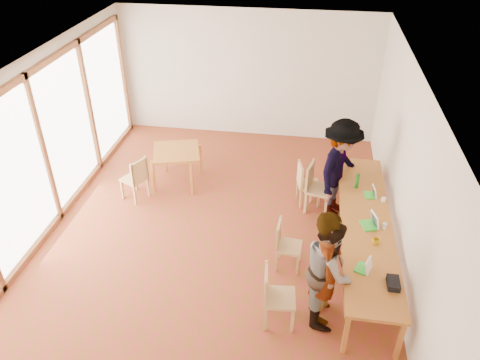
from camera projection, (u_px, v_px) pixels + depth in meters
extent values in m
plane|color=maroon|center=(216.00, 234.00, 8.31)|extent=(8.00, 8.00, 0.00)
cube|color=beige|center=(248.00, 75.00, 10.83)|extent=(6.00, 0.10, 3.00)
cube|color=beige|center=(406.00, 176.00, 7.12)|extent=(0.10, 8.00, 3.00)
cube|color=white|center=(41.00, 147.00, 7.89)|extent=(0.10, 8.00, 3.00)
cube|color=white|center=(210.00, 69.00, 6.68)|extent=(6.00, 8.00, 0.04)
cube|color=#A75D25|center=(366.00, 223.00, 7.41)|extent=(0.80, 4.00, 0.05)
cube|color=#A75D25|center=(346.00, 334.00, 6.04)|extent=(0.06, 0.06, 0.70)
cube|color=#A75D25|center=(339.00, 176.00, 9.27)|extent=(0.06, 0.06, 0.70)
cube|color=#A75D25|center=(400.00, 341.00, 5.95)|extent=(0.06, 0.06, 0.70)
cube|color=#A75D25|center=(374.00, 179.00, 9.18)|extent=(0.06, 0.06, 0.70)
cube|color=#A75D25|center=(176.00, 152.00, 9.34)|extent=(0.90, 0.90, 0.05)
cube|color=#A75D25|center=(153.00, 176.00, 9.27)|extent=(0.05, 0.05, 0.70)
cube|color=#A75D25|center=(165.00, 157.00, 9.92)|extent=(0.05, 0.05, 0.70)
cube|color=#A75D25|center=(192.00, 179.00, 9.17)|extent=(0.05, 0.05, 0.70)
cube|color=#A75D25|center=(200.00, 160.00, 9.82)|extent=(0.05, 0.05, 0.70)
cube|color=tan|center=(280.00, 298.00, 6.44)|extent=(0.47, 0.47, 0.04)
cube|color=tan|center=(266.00, 284.00, 6.32)|extent=(0.08, 0.44, 0.46)
cube|color=tan|center=(289.00, 247.00, 7.41)|extent=(0.42, 0.42, 0.04)
cube|color=tan|center=(279.00, 234.00, 7.32)|extent=(0.07, 0.39, 0.41)
cube|color=tan|center=(309.00, 185.00, 8.90)|extent=(0.48, 0.48, 0.04)
cube|color=tan|center=(300.00, 175.00, 8.77)|extent=(0.13, 0.40, 0.42)
cube|color=tan|center=(319.00, 190.00, 8.68)|extent=(0.54, 0.54, 0.04)
cube|color=tan|center=(310.00, 176.00, 8.61)|extent=(0.15, 0.44, 0.47)
cube|color=tan|center=(134.00, 179.00, 9.05)|extent=(0.56, 0.56, 0.04)
cube|color=tan|center=(139.00, 171.00, 8.83)|extent=(0.23, 0.39, 0.44)
imported|color=gray|center=(327.00, 267.00, 6.30)|extent=(0.44, 0.66, 1.80)
imported|color=gray|center=(328.00, 270.00, 6.36)|extent=(0.69, 0.85, 1.66)
imported|color=gray|center=(340.00, 169.00, 8.36)|extent=(1.13, 1.40, 1.90)
cube|color=green|center=(362.00, 268.00, 6.48)|extent=(0.24, 0.28, 0.02)
cube|color=white|center=(369.00, 266.00, 6.40)|extent=(0.15, 0.22, 0.19)
cube|color=green|center=(368.00, 225.00, 7.28)|extent=(0.27, 0.32, 0.03)
cube|color=white|center=(375.00, 220.00, 7.24)|extent=(0.15, 0.26, 0.23)
cube|color=green|center=(369.00, 195.00, 7.99)|extent=(0.19, 0.24, 0.02)
cube|color=white|center=(374.00, 191.00, 7.94)|extent=(0.09, 0.21, 0.19)
imported|color=gold|center=(376.00, 241.00, 6.91)|extent=(0.13, 0.13, 0.09)
cylinder|color=#1A631A|center=(357.00, 181.00, 8.13)|extent=(0.07, 0.07, 0.28)
cylinder|color=silver|center=(385.00, 226.00, 7.22)|extent=(0.07, 0.07, 0.09)
cylinder|color=white|center=(384.00, 199.00, 7.85)|extent=(0.08, 0.08, 0.06)
cube|color=#C2305A|center=(375.00, 224.00, 7.31)|extent=(0.05, 0.10, 0.01)
cube|color=black|center=(393.00, 283.00, 6.20)|extent=(0.16, 0.26, 0.09)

